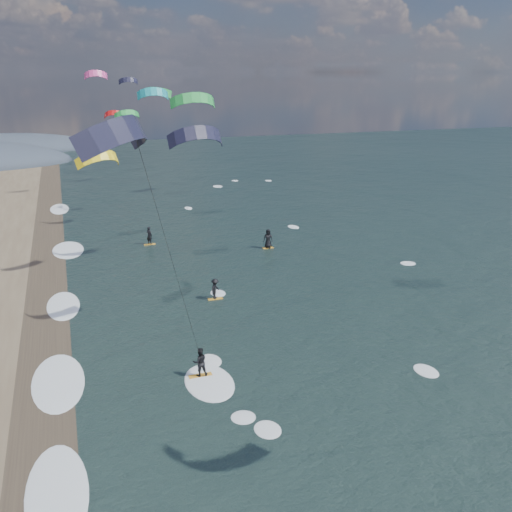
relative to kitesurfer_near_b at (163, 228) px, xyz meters
name	(u,v)px	position (x,y,z in m)	size (l,w,h in m)	color
wet_sand_strip	(43,438)	(-5.80, 1.15, -9.71)	(3.00, 240.00, 0.00)	#382D23
kitesurfer_near_b	(163,228)	(0.00, 0.00, 0.00)	(6.83, 9.23, 14.99)	gold
far_kitesurfers	(223,254)	(8.73, 22.44, -8.84)	(11.59, 16.56, 1.86)	gold
bg_kite_field	(144,108)	(5.66, 44.46, 2.40)	(17.13, 70.38, 8.82)	teal
shoreline_surf	(68,382)	(-4.60, 5.90, -9.72)	(2.40, 79.40, 0.11)	white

